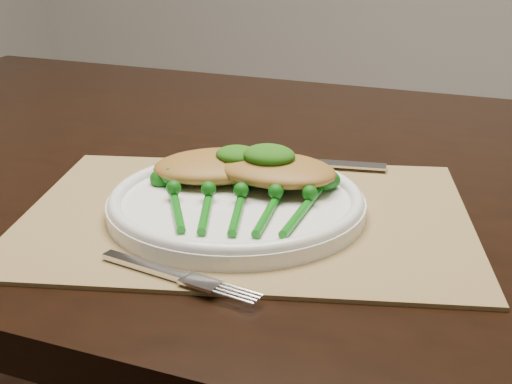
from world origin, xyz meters
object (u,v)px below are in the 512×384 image
at_px(chicken_fillet_left, 217,166).
at_px(broccolini_bundle, 239,206).
at_px(dinner_plate, 236,202).
at_px(placemat, 246,215).

distance_m(chicken_fillet_left, broccolini_bundle, 0.10).
height_order(chicken_fillet_left, broccolini_bundle, chicken_fillet_left).
bearing_deg(broccolini_bundle, dinner_plate, 103.02).
bearing_deg(chicken_fillet_left, dinner_plate, -81.26).
relative_size(dinner_plate, chicken_fillet_left, 1.88).
relative_size(placemat, chicken_fillet_left, 3.23).
height_order(dinner_plate, broccolini_bundle, broccolini_bundle).
relative_size(dinner_plate, broccolini_bundle, 1.29).
bearing_deg(broccolini_bundle, placemat, 83.02).
height_order(dinner_plate, chicken_fillet_left, chicken_fillet_left).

